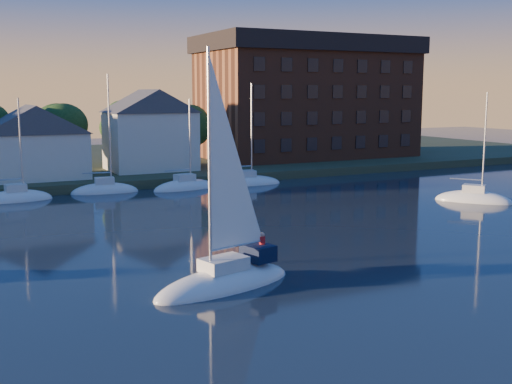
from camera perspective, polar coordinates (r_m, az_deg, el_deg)
ground at (r=25.46m, az=15.04°, el=-15.73°), size 260.00×260.00×0.00m
shoreline_land at (r=94.00m, az=-16.92°, el=2.10°), size 160.00×50.00×2.00m
wooden_dock at (r=71.62m, az=-13.73°, el=0.22°), size 120.00×3.00×1.00m
clubhouse_centre at (r=74.91m, az=-19.23°, el=4.30°), size 11.55×8.40×8.08m
clubhouse_east at (r=79.82m, az=-9.42°, el=5.55°), size 10.50×8.40×9.80m
condo_block at (r=95.92m, az=4.57°, el=8.45°), size 31.00×17.00×17.40m
tree_line at (r=82.09m, az=-14.30°, el=6.31°), size 93.40×5.40×8.90m
hero_sailboat at (r=35.12m, az=-2.69°, el=-7.49°), size 9.28×4.96×13.85m
drifting_sailboat_right at (r=65.27m, az=18.77°, el=-0.74°), size 6.37×7.27×11.55m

